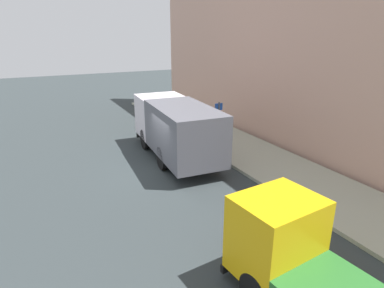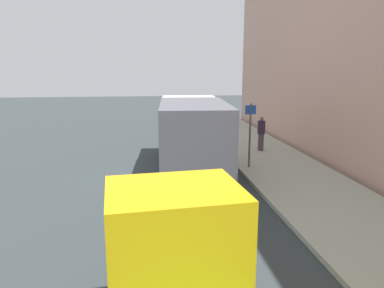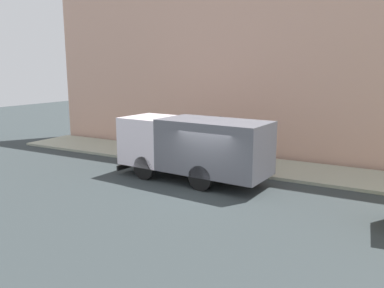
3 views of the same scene
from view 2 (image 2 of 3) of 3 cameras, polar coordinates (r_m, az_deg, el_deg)
ground at (r=13.54m, az=-4.20°, el=-5.77°), size 80.00×80.00×0.00m
sidewalk at (r=14.59m, az=15.20°, el=-4.55°), size 3.68×30.00×0.15m
building_facade at (r=15.26m, az=25.24°, el=19.42°), size 0.50×30.00×12.76m
large_utility_truck at (r=14.47m, az=0.01°, el=2.17°), size 2.94×7.31×2.87m
pedestrian_walking at (r=17.79m, az=10.87°, el=1.75°), size 0.37×0.37×1.66m
street_sign_post at (r=14.64m, az=9.15°, el=2.20°), size 0.44×0.08×2.58m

